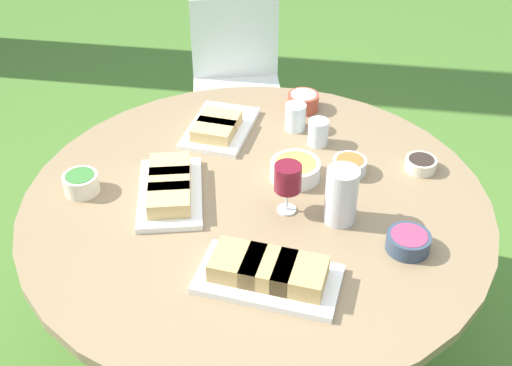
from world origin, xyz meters
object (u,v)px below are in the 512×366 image
dining_table (256,219)px  chair_near_left (236,76)px  wine_glass (288,179)px  water_pitcher (341,195)px

dining_table → chair_near_left: bearing=17.5°
dining_table → wine_glass: wine_glass is taller
dining_table → wine_glass: (-0.04, -0.11, 0.21)m
wine_glass → water_pitcher: bearing=-91.9°
dining_table → wine_glass: 0.23m
water_pitcher → dining_table: bearing=81.0°
dining_table → chair_near_left: (1.26, 0.40, -0.17)m
water_pitcher → wine_glass: water_pitcher is taller
chair_near_left → water_pitcher: (-1.30, -0.67, 0.35)m
dining_table → water_pitcher: (-0.04, -0.27, 0.18)m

